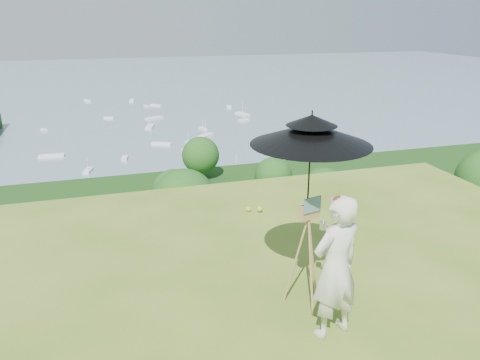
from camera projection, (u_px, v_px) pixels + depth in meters
name	position (u px, v px, depth m)	size (l,w,h in m)	color
shoreline_tier	(118.00, 251.00, 83.11)	(170.00, 28.00, 8.00)	gray
bay_water	(101.00, 96.00, 231.53)	(700.00, 700.00, 0.00)	#758BA8
slope_trees	(122.00, 244.00, 39.99)	(110.00, 50.00, 6.00)	#184715
harbor_town	(115.00, 217.00, 80.95)	(110.00, 22.00, 5.00)	beige
moored_boats	(66.00, 133.00, 156.64)	(140.00, 140.00, 0.70)	white
painter	(336.00, 267.00, 5.11)	(0.62, 0.41, 1.70)	beige
field_easel	(307.00, 252.00, 5.68)	(0.56, 0.56, 1.47)	olive
sun_umbrella	(310.00, 165.00, 5.34)	(1.38, 1.38, 1.26)	black
painter_cap	(341.00, 199.00, 4.84)	(0.18, 0.21, 0.10)	#D7767E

